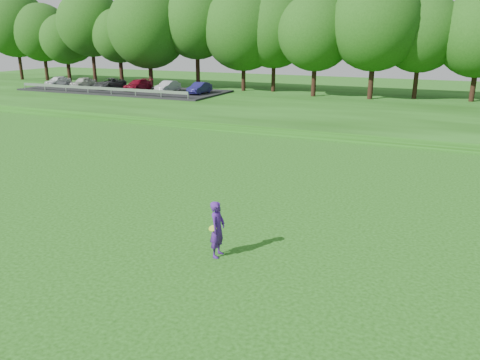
% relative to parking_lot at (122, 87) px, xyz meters
% --- Properties ---
extents(ground, '(140.00, 140.00, 0.00)m').
position_rel_parking_lot_xyz_m(ground, '(24.13, -32.82, -1.06)').
color(ground, '#18420C').
rests_on(ground, ground).
extents(berm, '(130.00, 30.00, 0.60)m').
position_rel_parking_lot_xyz_m(berm, '(24.13, 1.18, -0.76)').
color(berm, '#18420C').
rests_on(berm, ground).
extents(walking_path, '(130.00, 1.60, 0.04)m').
position_rel_parking_lot_xyz_m(walking_path, '(24.13, -12.82, -1.04)').
color(walking_path, gray).
rests_on(walking_path, ground).
extents(treeline, '(104.00, 7.00, 15.00)m').
position_rel_parking_lot_xyz_m(treeline, '(24.13, 5.18, 7.04)').
color(treeline, '#1B4710').
rests_on(treeline, berm).
extents(parking_lot, '(24.00, 9.00, 1.38)m').
position_rel_parking_lot_xyz_m(parking_lot, '(0.00, 0.00, 0.00)').
color(parking_lot, black).
rests_on(parking_lot, berm).
extents(woman, '(0.48, 0.70, 1.85)m').
position_rel_parking_lot_xyz_m(woman, '(28.56, -32.25, -0.13)').
color(woman, '#441B79').
rests_on(woman, ground).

